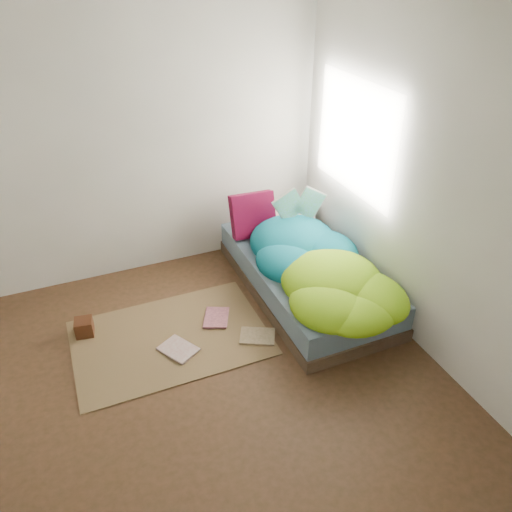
{
  "coord_description": "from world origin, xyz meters",
  "views": [
    {
      "loc": [
        -0.72,
        -2.69,
        2.87
      ],
      "look_at": [
        0.73,
        0.75,
        0.5
      ],
      "focal_mm": 35.0,
      "sensor_mm": 36.0,
      "label": 1
    }
  ],
  "objects_px": {
    "pillow_magenta": "(253,215)",
    "floor_book_b": "(204,318)",
    "open_book": "(300,195)",
    "wooden_box": "(84,327)",
    "bed": "(305,276)",
    "floor_book_a": "(169,357)"
  },
  "relations": [
    {
      "from": "pillow_magenta",
      "to": "floor_book_b",
      "type": "xyz_separation_m",
      "value": [
        -0.76,
        -0.71,
        -0.53
      ]
    },
    {
      "from": "open_book",
      "to": "wooden_box",
      "type": "distance_m",
      "value": 2.28
    },
    {
      "from": "bed",
      "to": "pillow_magenta",
      "type": "bearing_deg",
      "value": 111.68
    },
    {
      "from": "floor_book_a",
      "to": "pillow_magenta",
      "type": "bearing_deg",
      "value": 11.97
    },
    {
      "from": "bed",
      "to": "wooden_box",
      "type": "bearing_deg",
      "value": 175.57
    },
    {
      "from": "pillow_magenta",
      "to": "floor_book_a",
      "type": "bearing_deg",
      "value": -134.59
    },
    {
      "from": "pillow_magenta",
      "to": "floor_book_a",
      "type": "height_order",
      "value": "pillow_magenta"
    },
    {
      "from": "pillow_magenta",
      "to": "open_book",
      "type": "relative_size",
      "value": 1.0
    },
    {
      "from": "bed",
      "to": "floor_book_b",
      "type": "height_order",
      "value": "bed"
    },
    {
      "from": "floor_book_a",
      "to": "floor_book_b",
      "type": "distance_m",
      "value": 0.55
    },
    {
      "from": "floor_book_b",
      "to": "open_book",
      "type": "bearing_deg",
      "value": 46.6
    },
    {
      "from": "pillow_magenta",
      "to": "floor_book_b",
      "type": "height_order",
      "value": "pillow_magenta"
    },
    {
      "from": "bed",
      "to": "wooden_box",
      "type": "xyz_separation_m",
      "value": [
        -2.03,
        0.16,
        -0.08
      ]
    },
    {
      "from": "floor_book_b",
      "to": "floor_book_a",
      "type": "bearing_deg",
      "value": -114.42
    },
    {
      "from": "open_book",
      "to": "floor_book_b",
      "type": "distance_m",
      "value": 1.47
    },
    {
      "from": "pillow_magenta",
      "to": "wooden_box",
      "type": "relative_size",
      "value": 2.98
    },
    {
      "from": "floor_book_b",
      "to": "wooden_box",
      "type": "bearing_deg",
      "value": -166.79
    },
    {
      "from": "open_book",
      "to": "floor_book_a",
      "type": "relative_size",
      "value": 1.45
    },
    {
      "from": "pillow_magenta",
      "to": "floor_book_a",
      "type": "xyz_separation_m",
      "value": [
        -1.18,
        -1.07,
        -0.53
      ]
    },
    {
      "from": "bed",
      "to": "wooden_box",
      "type": "distance_m",
      "value": 2.03
    },
    {
      "from": "bed",
      "to": "floor_book_b",
      "type": "bearing_deg",
      "value": -177.2
    },
    {
      "from": "wooden_box",
      "to": "open_book",
      "type": "bearing_deg",
      "value": 6.64
    }
  ]
}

